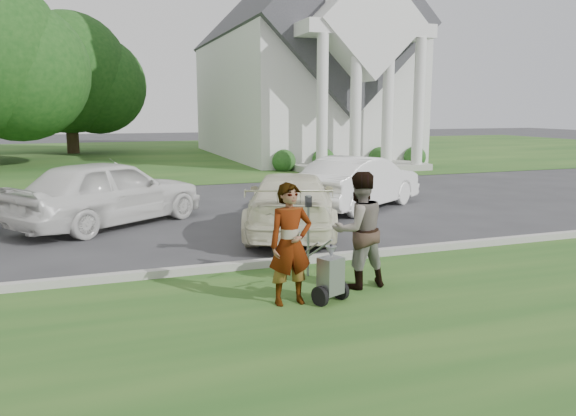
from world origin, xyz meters
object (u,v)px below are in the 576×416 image
tree_back (69,79)px  striping_cart (330,277)px  person_right (359,231)px  parking_meter_near (308,226)px  church (299,56)px  car_c (291,203)px  car_b (109,192)px  person_left (290,245)px  car_d (360,182)px

tree_back → striping_cart: bearing=-82.2°
person_right → parking_meter_near: (-0.54, 0.82, -0.04)m
church → car_c: (-7.64, -19.99, -5.23)m
person_right → car_b: bearing=-65.2°
tree_back → person_left: tree_back is taller
tree_back → person_right: bearing=-80.8°
tree_back → person_right: tree_back is taller
parking_meter_near → person_left: bearing=-121.8°
church → parking_meter_near: size_ratio=16.98×
church → car_c: 22.03m
person_right → parking_meter_near: person_right is taller
person_right → car_b: size_ratio=0.38×
church → car_b: bearing=-123.3°
striping_cart → car_d: bearing=38.3°
car_d → person_right: bearing=120.7°
car_d → tree_back: bearing=-13.7°
church → car_c: church is taller
car_b → car_d: car_b is taller
person_left → car_b: size_ratio=0.37×
tree_back → person_left: (3.73, -31.42, -3.83)m
car_b → car_d: bearing=-124.0°
person_left → church: bearing=68.9°
parking_meter_near → car_c: (0.88, 3.33, -0.19)m
tree_back → car_d: bearing=-71.0°
parking_meter_near → car_c: same height
church → person_right: 25.91m
striping_cart → person_left: person_left is taller
car_c → car_d: car_d is taller
person_right → car_b: (-3.60, 6.49, -0.10)m
car_d → person_left: bearing=114.0°
tree_back → car_d: tree_back is taller
person_left → car_d: (4.64, 7.04, -0.14)m
church → car_d: 18.84m
striping_cart → parking_meter_near: 1.46m
car_c → person_right: bearing=106.1°
person_right → car_c: 4.17m
tree_back → car_c: bearing=-78.7°
church → person_right: size_ratio=12.86×
striping_cart → car_b: size_ratio=0.22×
striping_cart → person_right: size_ratio=0.58×
person_left → car_d: person_left is taller
car_b → car_d: 6.94m
car_c → car_d: size_ratio=1.06×
person_right → person_left: bearing=12.9°
church → tree_back: church is taller
tree_back → parking_meter_near: bearing=-81.5°
church → parking_meter_near: bearing=-110.1°
person_left → car_b: (-2.30, 6.89, -0.06)m
tree_back → car_b: tree_back is taller
tree_back → striping_cart: 32.14m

